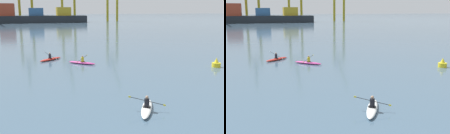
# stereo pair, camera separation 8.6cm
# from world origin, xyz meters

# --- Properties ---
(container_barge) EXTENTS (45.97, 10.85, 8.72)m
(container_barge) POSITION_xyz_m (-2.98, 129.22, 2.70)
(container_barge) COLOR #1E2328
(container_barge) RESTS_ON ground
(channel_buoy) EXTENTS (0.90, 0.90, 1.00)m
(channel_buoy) POSITION_xyz_m (13.78, 18.46, 0.36)
(channel_buoy) COLOR yellow
(channel_buoy) RESTS_ON ground
(kayak_magenta) EXTENTS (2.94, 2.70, 0.95)m
(kayak_magenta) POSITION_xyz_m (0.49, 24.04, 0.17)
(kayak_magenta) COLOR #C13384
(kayak_magenta) RESTS_ON ground
(kayak_white) EXTENTS (2.09, 3.30, 0.95)m
(kayak_white) POSITION_xyz_m (1.70, 8.58, 0.17)
(kayak_white) COLOR silver
(kayak_white) RESTS_ON ground
(kayak_red) EXTENTS (2.93, 2.72, 1.06)m
(kayak_red) POSITION_xyz_m (-2.73, 27.32, 0.17)
(kayak_red) COLOR red
(kayak_red) RESTS_ON ground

